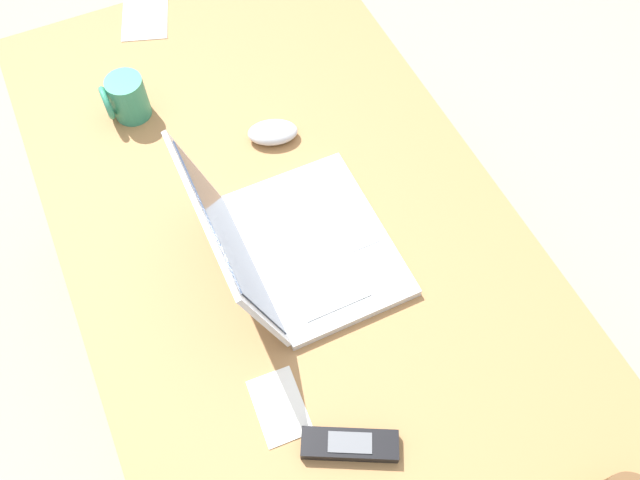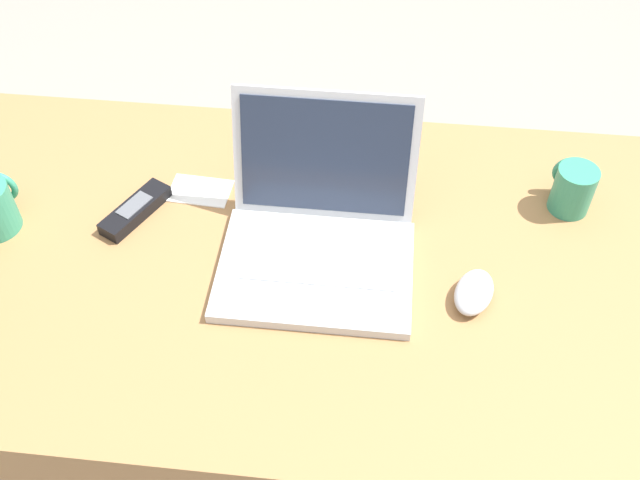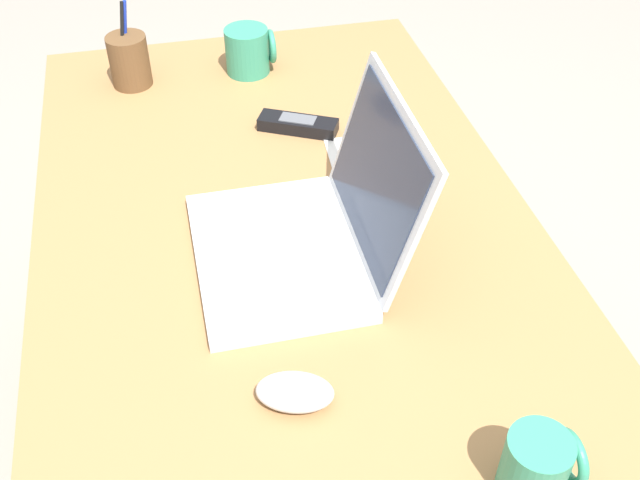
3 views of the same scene
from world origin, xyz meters
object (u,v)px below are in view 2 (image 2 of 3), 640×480
object	(u,v)px
laptop	(318,232)
computer_mouse	(474,292)
coffee_mug_white	(573,188)
cordless_phone	(136,210)

from	to	relation	value
laptop	computer_mouse	xyz separation A→B (m)	(0.26, -0.07, -0.03)
computer_mouse	coffee_mug_white	size ratio (longest dim) A/B	1.08
computer_mouse	cordless_phone	size ratio (longest dim) A/B	0.65
computer_mouse	laptop	bearing A→B (deg)	-177.76
computer_mouse	cordless_phone	bearing A→B (deg)	-173.81
laptop	coffee_mug_white	distance (m)	0.47
computer_mouse	coffee_mug_white	distance (m)	0.29
coffee_mug_white	cordless_phone	distance (m)	0.78
coffee_mug_white	computer_mouse	bearing A→B (deg)	-127.30
laptop	computer_mouse	distance (m)	0.27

